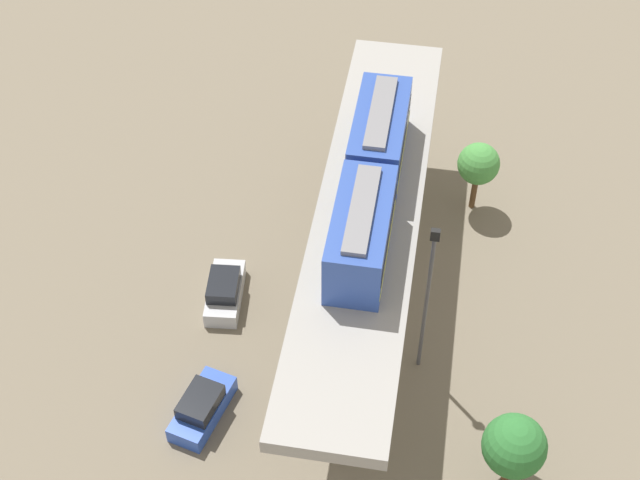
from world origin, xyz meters
name	(u,v)px	position (x,y,z in m)	size (l,w,h in m)	color
ground_plane	(364,303)	(0.00, 0.00, 0.00)	(120.00, 120.00, 0.00)	#706654
viaduct	(368,232)	(0.00, 0.00, 5.76)	(5.20, 28.00, 7.64)	#999691
train	(370,182)	(0.00, -0.12, 9.17)	(2.64, 13.55, 3.24)	#2D4CA5
parked_car_silver	(225,291)	(7.67, 1.05, 0.74)	(2.20, 4.35, 1.76)	#B2B5BA
parked_car_blue	(202,407)	(7.02, 8.58, 0.74)	(2.74, 4.51, 1.76)	#284CB7
tree_near_viaduct	(514,446)	(-8.12, 9.68, 3.07)	(3.01, 3.01, 4.60)	brown
tree_mid_lot	(478,164)	(-5.53, -8.69, 3.47)	(2.51, 2.51, 4.78)	brown
signal_post	(427,295)	(-3.40, 3.61, 5.64)	(0.44, 0.28, 10.24)	#4C4C51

